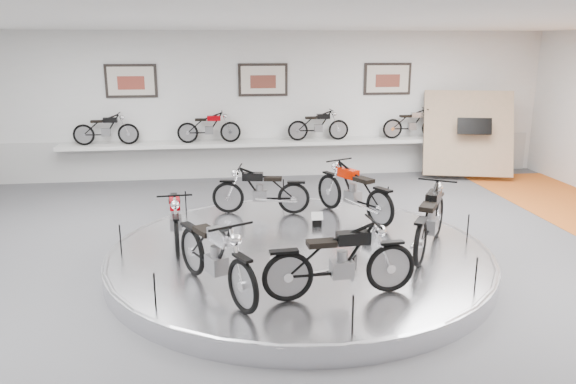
{
  "coord_description": "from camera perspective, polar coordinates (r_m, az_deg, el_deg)",
  "views": [
    {
      "loc": [
        -1.36,
        -8.52,
        3.65
      ],
      "look_at": [
        -0.16,
        0.6,
        1.21
      ],
      "focal_mm": 35.0,
      "sensor_mm": 36.0,
      "label": 1
    }
  ],
  "objects": [
    {
      "name": "floor",
      "position": [
        9.37,
        1.44,
        -8.1
      ],
      "size": [
        16.0,
        16.0,
        0.0
      ],
      "primitive_type": "plane",
      "color": "#545457",
      "rests_on": "ground"
    },
    {
      "name": "ceiling",
      "position": [
        8.64,
        1.62,
        17.16
      ],
      "size": [
        16.0,
        16.0,
        0.0
      ],
      "primitive_type": "plane",
      "rotation": [
        3.14,
        0.0,
        0.0
      ],
      "color": "white",
      "rests_on": "wall_back"
    },
    {
      "name": "wall_back",
      "position": [
        15.67,
        -2.54,
        8.76
      ],
      "size": [
        16.0,
        0.0,
        16.0
      ],
      "primitive_type": "plane",
      "rotation": [
        1.57,
        0.0,
        0.0
      ],
      "color": "silver",
      "rests_on": "floor"
    },
    {
      "name": "dado_band",
      "position": [
        15.86,
        -2.47,
        3.54
      ],
      "size": [
        15.68,
        0.04,
        1.1
      ],
      "primitive_type": "cube",
      "color": "#BCBCBA",
      "rests_on": "floor"
    },
    {
      "name": "display_platform",
      "position": [
        9.58,
        1.16,
        -6.58
      ],
      "size": [
        6.4,
        6.4,
        0.3
      ],
      "primitive_type": "cylinder",
      "color": "silver",
      "rests_on": "floor"
    },
    {
      "name": "platform_rim",
      "position": [
        9.54,
        1.17,
        -5.91
      ],
      "size": [
        6.4,
        6.4,
        0.1
      ],
      "primitive_type": "torus",
      "color": "#B2B2BA",
      "rests_on": "display_platform"
    },
    {
      "name": "shelf",
      "position": [
        15.51,
        -2.4,
        4.97
      ],
      "size": [
        11.0,
        0.55,
        0.1
      ],
      "primitive_type": "cube",
      "color": "silver",
      "rests_on": "wall_back"
    },
    {
      "name": "poster_left",
      "position": [
        15.65,
        -15.66,
        10.81
      ],
      "size": [
        1.35,
        0.06,
        0.88
      ],
      "primitive_type": "cube",
      "color": "beige",
      "rests_on": "wall_back"
    },
    {
      "name": "poster_center",
      "position": [
        15.57,
        -2.55,
        11.31
      ],
      "size": [
        1.35,
        0.06,
        0.88
      ],
      "primitive_type": "cube",
      "color": "beige",
      "rests_on": "wall_back"
    },
    {
      "name": "poster_right",
      "position": [
        16.25,
        10.08,
        11.25
      ],
      "size": [
        1.35,
        0.06,
        0.88
      ],
      "primitive_type": "cube",
      "color": "beige",
      "rests_on": "wall_back"
    },
    {
      "name": "display_panel",
      "position": [
        16.37,
        17.82,
        5.69
      ],
      "size": [
        2.56,
        1.52,
        2.3
      ],
      "primitive_type": "cube",
      "rotation": [
        -0.35,
        0.0,
        -0.26
      ],
      "color": "tan",
      "rests_on": "floor"
    },
    {
      "name": "shelf_bike_a",
      "position": [
        15.64,
        -18.01,
        5.89
      ],
      "size": [
        1.22,
        0.43,
        0.73
      ],
      "primitive_type": null,
      "color": "black",
      "rests_on": "shelf"
    },
    {
      "name": "shelf_bike_b",
      "position": [
        15.38,
        -8.02,
        6.33
      ],
      "size": [
        1.22,
        0.43,
        0.73
      ],
      "primitive_type": null,
      "color": "#910007",
      "rests_on": "shelf"
    },
    {
      "name": "shelf_bike_c",
      "position": [
        15.65,
        3.1,
        6.59
      ],
      "size": [
        1.22,
        0.43,
        0.73
      ],
      "primitive_type": null,
      "color": "black",
      "rests_on": "shelf"
    },
    {
      "name": "shelf_bike_d",
      "position": [
        16.36,
        12.5,
        6.62
      ],
      "size": [
        1.22,
        0.43,
        0.73
      ],
      "primitive_type": null,
      "color": "#AAABAF",
      "rests_on": "shelf"
    },
    {
      "name": "bike_a",
      "position": [
        11.11,
        6.69,
        0.16
      ],
      "size": [
        1.46,
        1.99,
        1.11
      ],
      "primitive_type": null,
      "rotation": [
        0.0,
        0.0,
        2.05
      ],
      "color": "red",
      "rests_on": "display_platform"
    },
    {
      "name": "bike_b",
      "position": [
        11.33,
        -2.79,
        0.21
      ],
      "size": [
        1.76,
        0.88,
        0.99
      ],
      "primitive_type": null,
      "rotation": [
        0.0,
        0.0,
        2.97
      ],
      "color": "black",
      "rests_on": "display_platform"
    },
    {
      "name": "bike_c",
      "position": [
        9.81,
        -11.38,
        -2.41
      ],
      "size": [
        0.73,
        1.71,
        0.98
      ],
      "primitive_type": null,
      "rotation": [
        0.0,
        0.0,
        4.8
      ],
      "color": "#910007",
      "rests_on": "display_platform"
    },
    {
      "name": "bike_d",
      "position": [
        7.79,
        -7.38,
        -6.33
      ],
      "size": [
        1.44,
        1.98,
        1.11
      ],
      "primitive_type": null,
      "rotation": [
        0.0,
        0.0,
        5.18
      ],
      "color": "#AAABAF",
      "rests_on": "display_platform"
    },
    {
      "name": "bike_e",
      "position": [
        7.63,
        5.35,
        -6.88
      ],
      "size": [
        1.87,
        0.78,
        1.07
      ],
      "primitive_type": null,
      "rotation": [
        0.0,
        0.0,
        6.36
      ],
      "color": "black",
      "rests_on": "display_platform"
    },
    {
      "name": "bike_f",
      "position": [
        9.56,
        14.25,
        -2.59
      ],
      "size": [
        1.58,
        1.97,
        1.12
      ],
      "primitive_type": null,
      "rotation": [
        0.0,
        0.0,
        7.3
      ],
      "color": "black",
      "rests_on": "display_platform"
    }
  ]
}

